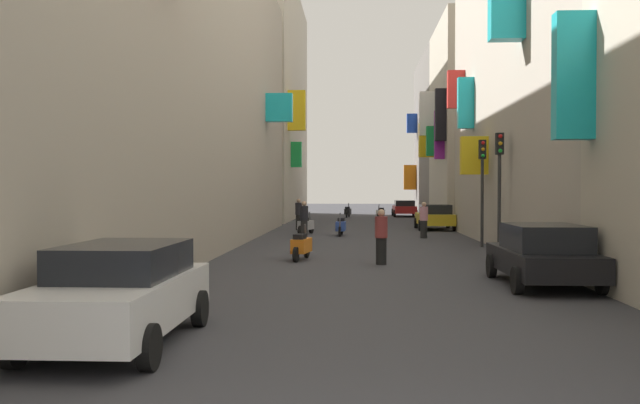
# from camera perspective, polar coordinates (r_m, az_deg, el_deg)

# --- Properties ---
(ground_plane) EXTENTS (140.00, 140.00, 0.00)m
(ground_plane) POSITION_cam_1_polar(r_m,az_deg,el_deg) (34.18, 3.64, -2.73)
(ground_plane) COLOR #38383D
(building_left_near) EXTENTS (7.36, 38.28, 13.30)m
(building_left_near) POSITION_cam_1_polar(r_m,az_deg,el_deg) (24.85, -15.20, 11.17)
(building_left_near) COLOR #9E9384
(building_left_near) RESTS_ON ground
(building_left_mid_b) EXTENTS (7.19, 20.26, 17.93)m
(building_left_mid_b) POSITION_cam_1_polar(r_m,az_deg,el_deg) (54.91, -5.02, 8.09)
(building_left_mid_b) COLOR #BCB29E
(building_left_mid_b) RESTS_ON ground
(building_right_mid_c) EXTENTS (7.25, 10.06, 13.16)m
(building_right_mid_c) POSITION_cam_1_polar(r_m,az_deg,el_deg) (46.42, 13.46, 6.38)
(building_right_mid_c) COLOR #BCB29E
(building_right_mid_c) RESTS_ON ground
(building_right_far) EXTENTS (7.11, 13.60, 13.10)m
(building_right_far) POSITION_cam_1_polar(r_m,az_deg,el_deg) (58.07, 11.36, 5.30)
(building_right_far) COLOR slate
(building_right_far) RESTS_ON ground
(parked_car_black) EXTENTS (2.00, 4.25, 1.46)m
(parked_car_black) POSITION_cam_1_polar(r_m,az_deg,el_deg) (16.92, 18.15, -4.13)
(parked_car_black) COLOR black
(parked_car_black) RESTS_ON ground
(parked_car_red) EXTENTS (1.93, 4.30, 1.34)m
(parked_car_red) POSITION_cam_1_polar(r_m,az_deg,el_deg) (56.73, 7.06, -0.48)
(parked_car_red) COLOR #B21E1E
(parked_car_red) RESTS_ON ground
(parked_car_white) EXTENTS (1.92, 4.21, 1.47)m
(parked_car_white) POSITION_cam_1_polar(r_m,az_deg,el_deg) (10.54, -16.35, -7.20)
(parked_car_white) COLOR white
(parked_car_white) RESTS_ON ground
(parked_car_yellow) EXTENTS (2.02, 4.13, 1.41)m
(parked_car_yellow) POSITION_cam_1_polar(r_m,az_deg,el_deg) (38.78, 9.57, -1.19)
(parked_car_yellow) COLOR gold
(parked_car_yellow) RESTS_ON ground
(scooter_orange) EXTENTS (0.62, 1.96, 1.13)m
(scooter_orange) POSITION_cam_1_polar(r_m,az_deg,el_deg) (21.96, -1.57, -3.67)
(scooter_orange) COLOR orange
(scooter_orange) RESTS_ON ground
(scooter_blue) EXTENTS (0.49, 1.94, 1.13)m
(scooter_blue) POSITION_cam_1_polar(r_m,az_deg,el_deg) (33.37, 1.75, -2.03)
(scooter_blue) COLOR #2D4CAD
(scooter_blue) RESTS_ON ground
(scooter_black) EXTENTS (0.58, 1.82, 1.13)m
(scooter_black) POSITION_cam_1_polar(r_m,az_deg,el_deg) (54.67, 2.34, -0.80)
(scooter_black) COLOR black
(scooter_black) RESTS_ON ground
(scooter_silver) EXTENTS (0.78, 1.93, 1.13)m
(scooter_silver) POSITION_cam_1_polar(r_m,az_deg,el_deg) (34.21, -1.20, -1.95)
(scooter_silver) COLOR #ADADB2
(scooter_silver) RESTS_ON ground
(scooter_white) EXTENTS (0.71, 1.88, 1.13)m
(scooter_white) POSITION_cam_1_polar(r_m,az_deg,el_deg) (51.69, 5.08, -0.92)
(scooter_white) COLOR silver
(scooter_white) RESTS_ON ground
(pedestrian_crossing) EXTENTS (0.47, 0.47, 1.67)m
(pedestrian_crossing) POSITION_cam_1_polar(r_m,az_deg,el_deg) (20.69, 5.14, -2.94)
(pedestrian_crossing) COLOR black
(pedestrian_crossing) RESTS_ON ground
(pedestrian_near_left) EXTENTS (0.38, 0.38, 1.72)m
(pedestrian_near_left) POSITION_cam_1_polar(r_m,az_deg,el_deg) (31.58, -1.34, -1.49)
(pedestrian_near_left) COLOR #242424
(pedestrian_near_left) RESTS_ON ground
(pedestrian_near_right) EXTENTS (0.52, 0.52, 1.68)m
(pedestrian_near_right) POSITION_cam_1_polar(r_m,az_deg,el_deg) (31.97, 8.68, -1.50)
(pedestrian_near_right) COLOR black
(pedestrian_near_right) RESTS_ON ground
(pedestrian_mid_street) EXTENTS (0.45, 0.45, 1.74)m
(pedestrian_mid_street) POSITION_cam_1_polar(r_m,az_deg,el_deg) (37.78, -1.80, -1.04)
(pedestrian_mid_street) COLOR black
(pedestrian_mid_street) RESTS_ON ground
(traffic_light_near_corner) EXTENTS (0.26, 0.34, 4.23)m
(traffic_light_near_corner) POSITION_cam_1_polar(r_m,az_deg,el_deg) (24.41, 14.77, 2.46)
(traffic_light_near_corner) COLOR #2D2D2D
(traffic_light_near_corner) RESTS_ON ground
(traffic_light_far_corner) EXTENTS (0.26, 0.34, 4.21)m
(traffic_light_far_corner) POSITION_cam_1_polar(r_m,az_deg,el_deg) (27.47, 13.42, 2.29)
(traffic_light_far_corner) COLOR #2D2D2D
(traffic_light_far_corner) RESTS_ON ground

